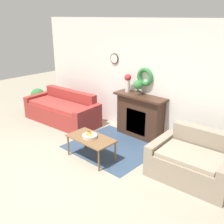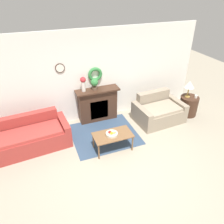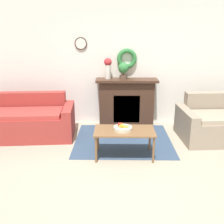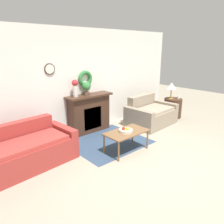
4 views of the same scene
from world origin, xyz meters
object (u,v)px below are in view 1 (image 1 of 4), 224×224
(fireplace, at_px, (140,116))
(couch_left, at_px, (63,111))
(vase_on_mantel_left, at_px, (128,82))
(potted_plant_on_mantel, at_px, (138,86))
(fruit_bowl, at_px, (90,135))
(potted_plant_floor_by_couch, at_px, (38,97))
(coffee_table, at_px, (91,140))
(loveseat_right, at_px, (193,162))

(fireplace, bearing_deg, couch_left, -162.72)
(vase_on_mantel_left, relative_size, potted_plant_on_mantel, 1.27)
(vase_on_mantel_left, bearing_deg, potted_plant_on_mantel, -3.58)
(fruit_bowl, xyz_separation_m, potted_plant_floor_by_couch, (-3.27, 0.91, -0.08))
(coffee_table, xyz_separation_m, potted_plant_on_mantel, (0.01, 1.48, 0.81))
(vase_on_mantel_left, distance_m, potted_plant_floor_by_couch, 3.18)
(fireplace, xyz_separation_m, loveseat_right, (1.72, -0.72, -0.22))
(vase_on_mantel_left, bearing_deg, loveseat_right, -18.83)
(vase_on_mantel_left, xyz_separation_m, potted_plant_on_mantel, (0.32, -0.02, -0.05))
(fireplace, height_order, coffee_table, fireplace)
(fireplace, bearing_deg, fruit_bowl, -94.57)
(couch_left, height_order, potted_plant_floor_by_couch, couch_left)
(couch_left, xyz_separation_m, potted_plant_floor_by_couch, (-1.27, 0.06, 0.11))
(couch_left, relative_size, vase_on_mantel_left, 5.07)
(couch_left, xyz_separation_m, vase_on_mantel_left, (1.72, 0.66, 0.97))
(coffee_table, relative_size, vase_on_mantel_left, 2.27)
(vase_on_mantel_left, bearing_deg, coffee_table, -78.42)
(fireplace, relative_size, potted_plant_floor_by_couch, 1.89)
(loveseat_right, xyz_separation_m, potted_plant_floor_by_couch, (-5.11, 0.12, 0.11))
(fireplace, height_order, fruit_bowl, fireplace)
(loveseat_right, height_order, vase_on_mantel_left, vase_on_mantel_left)
(fireplace, distance_m, loveseat_right, 1.87)
(fireplace, relative_size, fruit_bowl, 4.32)
(couch_left, height_order, vase_on_mantel_left, vase_on_mantel_left)
(loveseat_right, height_order, coffee_table, loveseat_right)
(fruit_bowl, bearing_deg, fireplace, 85.43)
(fruit_bowl, relative_size, potted_plant_on_mantel, 0.88)
(fireplace, distance_m, potted_plant_floor_by_couch, 3.45)
(vase_on_mantel_left, bearing_deg, fireplace, -0.81)
(coffee_table, bearing_deg, fireplace, 86.66)
(fireplace, bearing_deg, coffee_table, -93.34)
(potted_plant_on_mantel, bearing_deg, potted_plant_floor_by_couch, -170.00)
(loveseat_right, bearing_deg, fruit_bowl, -160.43)
(coffee_table, height_order, potted_plant_floor_by_couch, potted_plant_floor_by_couch)
(fireplace, relative_size, potted_plant_on_mantel, 3.81)
(fruit_bowl, distance_m, vase_on_mantel_left, 1.72)
(fireplace, height_order, vase_on_mantel_left, vase_on_mantel_left)
(couch_left, bearing_deg, fruit_bowl, -27.57)
(loveseat_right, bearing_deg, coffee_table, -160.22)
(fireplace, xyz_separation_m, couch_left, (-2.12, -0.66, -0.21))
(loveseat_right, distance_m, fruit_bowl, 2.01)
(couch_left, relative_size, coffee_table, 2.24)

